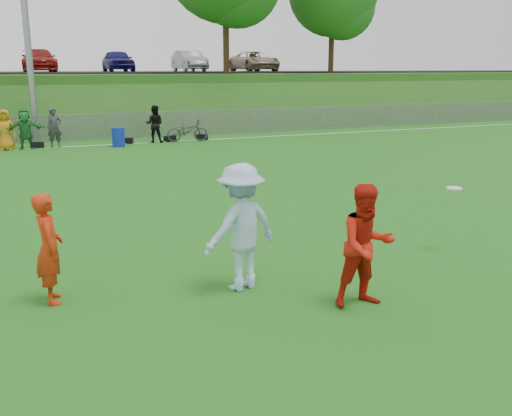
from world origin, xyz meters
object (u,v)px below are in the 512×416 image
recycling_bin (118,137)px  player_red_left (49,248)px  player_blue (241,227)px  frisbee (454,188)px  player_red_center (366,246)px  bicycle (187,131)px

recycling_bin → player_red_left: bearing=-103.2°
player_blue → frisbee: size_ratio=6.96×
frisbee → player_red_left: bearing=176.9°
player_red_left → player_blue: player_blue is taller
player_red_center → bicycle: player_red_center is taller
bicycle → player_red_center: bearing=177.3°
player_red_center → recycling_bin: size_ratio=2.16×
player_red_center → bicycle: size_ratio=0.94×
recycling_bin → bicycle: size_ratio=0.43×
player_red_left → bicycle: 18.83m
frisbee → recycling_bin: 17.53m
player_blue → bicycle: player_blue is taller
frisbee → bicycle: (0.15, 17.76, -0.69)m
player_red_center → frisbee: 3.34m
frisbee → recycling_bin: bearing=100.3°
player_red_center → recycling_bin: player_red_center is taller
player_blue → recycling_bin: size_ratio=2.38×
player_red_left → player_red_center: size_ratio=0.91×
player_red_left → player_red_center: player_red_center is taller
player_red_left → recycling_bin: (3.96, 16.84, -0.41)m
player_red_left → bicycle: player_red_left is taller
player_red_center → bicycle: (3.10, 19.30, -0.40)m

